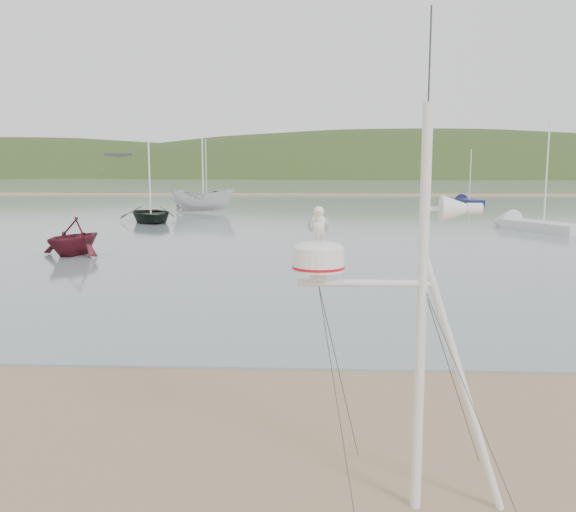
{
  "coord_description": "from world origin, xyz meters",
  "views": [
    {
      "loc": [
        2.68,
        -6.07,
        3.46
      ],
      "look_at": [
        2.37,
        1.0,
        2.42
      ],
      "focal_mm": 38.0,
      "sensor_mm": 36.0,
      "label": 1
    }
  ],
  "objects_px": {
    "sailboat_blue_far": "(464,201)",
    "sailboat_dark_mid": "(213,198)",
    "boat_red": "(72,219)",
    "mast_rig": "(414,398)",
    "boat_white": "(203,180)",
    "sailboat_white_near": "(521,224)",
    "boat_dark": "(150,183)"
  },
  "relations": [
    {
      "from": "boat_dark",
      "to": "boat_white",
      "type": "distance_m",
      "value": 8.37
    },
    {
      "from": "boat_white",
      "to": "boat_dark",
      "type": "bearing_deg",
      "value": 174.44
    },
    {
      "from": "sailboat_dark_mid",
      "to": "boat_dark",
      "type": "bearing_deg",
      "value": -89.76
    },
    {
      "from": "sailboat_dark_mid",
      "to": "mast_rig",
      "type": "bearing_deg",
      "value": -78.56
    },
    {
      "from": "boat_white",
      "to": "sailboat_white_near",
      "type": "xyz_separation_m",
      "value": [
        20.09,
        -11.19,
        -2.21
      ]
    },
    {
      "from": "sailboat_blue_far",
      "to": "sailboat_white_near",
      "type": "bearing_deg",
      "value": -96.01
    },
    {
      "from": "boat_white",
      "to": "sailboat_dark_mid",
      "type": "relative_size",
      "value": 0.71
    },
    {
      "from": "mast_rig",
      "to": "boat_red",
      "type": "distance_m",
      "value": 20.3
    },
    {
      "from": "sailboat_white_near",
      "to": "sailboat_dark_mid",
      "type": "distance_m",
      "value": 35.1
    },
    {
      "from": "boat_red",
      "to": "sailboat_white_near",
      "type": "height_order",
      "value": "sailboat_white_near"
    },
    {
      "from": "boat_white",
      "to": "sailboat_dark_mid",
      "type": "distance_m",
      "value": 16.39
    },
    {
      "from": "mast_rig",
      "to": "boat_dark",
      "type": "height_order",
      "value": "boat_dark"
    },
    {
      "from": "boat_dark",
      "to": "sailboat_dark_mid",
      "type": "height_order",
      "value": "sailboat_dark_mid"
    },
    {
      "from": "mast_rig",
      "to": "boat_white",
      "type": "height_order",
      "value": "boat_white"
    },
    {
      "from": "mast_rig",
      "to": "sailboat_white_near",
      "type": "bearing_deg",
      "value": 69.78
    },
    {
      "from": "mast_rig",
      "to": "sailboat_white_near",
      "type": "distance_m",
      "value": 30.84
    },
    {
      "from": "boat_red",
      "to": "mast_rig",
      "type": "bearing_deg",
      "value": -40.39
    },
    {
      "from": "sailboat_blue_far",
      "to": "sailboat_dark_mid",
      "type": "xyz_separation_m",
      "value": [
        -24.52,
        3.67,
        -0.0
      ]
    },
    {
      "from": "mast_rig",
      "to": "boat_red",
      "type": "xyz_separation_m",
      "value": [
        -10.41,
        17.43,
        0.27
      ]
    },
    {
      "from": "sailboat_white_near",
      "to": "boat_white",
      "type": "bearing_deg",
      "value": 150.87
    },
    {
      "from": "mast_rig",
      "to": "sailboat_white_near",
      "type": "relative_size",
      "value": 0.76
    },
    {
      "from": "boat_red",
      "to": "boat_dark",
      "type": "bearing_deg",
      "value": 112.16
    },
    {
      "from": "sailboat_blue_far",
      "to": "sailboat_dark_mid",
      "type": "distance_m",
      "value": 24.79
    },
    {
      "from": "boat_dark",
      "to": "boat_red",
      "type": "bearing_deg",
      "value": -109.04
    },
    {
      "from": "boat_red",
      "to": "sailboat_white_near",
      "type": "xyz_separation_m",
      "value": [
        21.06,
        11.5,
        -1.16
      ]
    },
    {
      "from": "boat_red",
      "to": "sailboat_dark_mid",
      "type": "bearing_deg",
      "value": 110.19
    },
    {
      "from": "boat_red",
      "to": "sailboat_white_near",
      "type": "distance_m",
      "value": 24.03
    },
    {
      "from": "mast_rig",
      "to": "sailboat_blue_far",
      "type": "bearing_deg",
      "value": 75.97
    },
    {
      "from": "sailboat_blue_far",
      "to": "sailboat_dark_mid",
      "type": "height_order",
      "value": "sailboat_dark_mid"
    },
    {
      "from": "sailboat_white_near",
      "to": "boat_red",
      "type": "bearing_deg",
      "value": -151.36
    },
    {
      "from": "boat_dark",
      "to": "boat_red",
      "type": "height_order",
      "value": "boat_dark"
    },
    {
      "from": "boat_dark",
      "to": "sailboat_white_near",
      "type": "distance_m",
      "value": 22.25
    }
  ]
}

